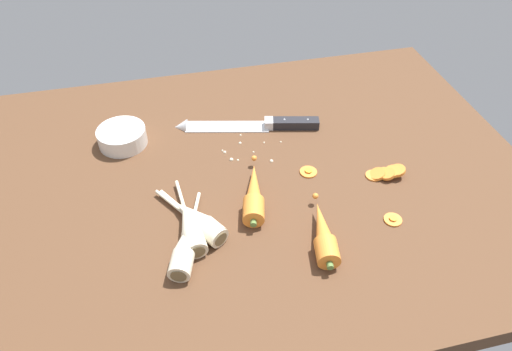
# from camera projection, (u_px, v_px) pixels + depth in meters

# --- Properties ---
(ground_plane) EXTENTS (1.20, 0.90, 0.04)m
(ground_plane) POSITION_uv_depth(u_px,v_px,m) (254.00, 181.00, 1.02)
(ground_plane) COLOR brown
(chefs_knife) EXTENTS (0.35, 0.11, 0.04)m
(chefs_knife) POSITION_uv_depth(u_px,v_px,m) (245.00, 125.00, 1.13)
(chefs_knife) COLOR silver
(chefs_knife) RESTS_ON ground_plane
(whole_carrot) EXTENTS (0.08, 0.19, 0.04)m
(whole_carrot) POSITION_uv_depth(u_px,v_px,m) (254.00, 194.00, 0.93)
(whole_carrot) COLOR orange
(whole_carrot) RESTS_ON ground_plane
(whole_carrot_second) EXTENTS (0.06, 0.18, 0.04)m
(whole_carrot_second) POSITION_uv_depth(u_px,v_px,m) (323.00, 234.00, 0.86)
(whole_carrot_second) COLOR orange
(whole_carrot_second) RESTS_ON ground_plane
(parsnip_front) EXTENTS (0.12, 0.17, 0.04)m
(parsnip_front) POSITION_uv_depth(u_px,v_px,m) (198.00, 222.00, 0.88)
(parsnip_front) COLOR beige
(parsnip_front) RESTS_ON ground_plane
(parsnip_mid_left) EXTENTS (0.05, 0.20, 0.04)m
(parsnip_mid_left) POSITION_uv_depth(u_px,v_px,m) (190.00, 226.00, 0.87)
(parsnip_mid_left) COLOR beige
(parsnip_mid_left) RESTS_ON ground_plane
(parsnip_mid_right) EXTENTS (0.08, 0.20, 0.04)m
(parsnip_mid_right) POSITION_uv_depth(u_px,v_px,m) (186.00, 245.00, 0.84)
(parsnip_mid_right) COLOR beige
(parsnip_mid_right) RESTS_ON ground_plane
(parsnip_back) EXTENTS (0.11, 0.17, 0.04)m
(parsnip_back) POSITION_uv_depth(u_px,v_px,m) (199.00, 220.00, 0.88)
(parsnip_back) COLOR beige
(parsnip_back) RESTS_ON ground_plane
(carrot_slice_stack) EXTENTS (0.08, 0.04, 0.03)m
(carrot_slice_stack) POSITION_uv_depth(u_px,v_px,m) (385.00, 173.00, 1.00)
(carrot_slice_stack) COLOR orange
(carrot_slice_stack) RESTS_ON ground_plane
(carrot_slice_stray_near) EXTENTS (0.04, 0.04, 0.01)m
(carrot_slice_stray_near) POSITION_uv_depth(u_px,v_px,m) (393.00, 219.00, 0.91)
(carrot_slice_stray_near) COLOR orange
(carrot_slice_stray_near) RESTS_ON ground_plane
(carrot_slice_stray_mid) EXTENTS (0.04, 0.04, 0.01)m
(carrot_slice_stray_mid) POSITION_uv_depth(u_px,v_px,m) (308.00, 171.00, 1.01)
(carrot_slice_stray_mid) COLOR orange
(carrot_slice_stray_mid) RESTS_ON ground_plane
(prep_bowl) EXTENTS (0.11, 0.11, 0.04)m
(prep_bowl) POSITION_uv_depth(u_px,v_px,m) (122.00, 136.00, 1.07)
(prep_bowl) COLOR white
(prep_bowl) RESTS_ON ground_plane
(mince_crumbs) EXTENTS (0.14, 0.11, 0.01)m
(mince_crumbs) POSITION_uv_depth(u_px,v_px,m) (244.00, 152.00, 1.06)
(mince_crumbs) COLOR beige
(mince_crumbs) RESTS_ON ground_plane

